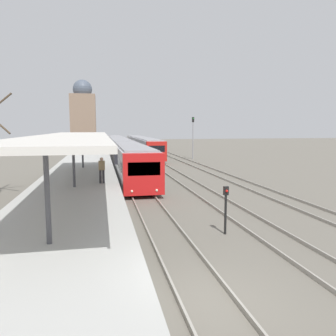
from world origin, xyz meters
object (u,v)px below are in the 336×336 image
signal_mast_far (193,133)px  signal_post_near (226,205)px  train_near (121,149)px  train_far (142,145)px  person_on_platform (102,169)px

signal_mast_far → signal_post_near: bearing=-103.6°
train_near → signal_mast_far: 10.51m
signal_mast_far → train_far: bearing=120.3°
train_far → signal_mast_far: (6.04, -10.32, 2.06)m
person_on_platform → signal_post_near: person_on_platform is taller
person_on_platform → signal_mast_far: signal_mast_far is taller
train_near → signal_post_near: (2.45, -30.95, -0.41)m
person_on_platform → signal_mast_far: (12.77, 23.63, 1.83)m
train_far → signal_mast_far: signal_mast_far is taller
train_near → signal_mast_far: bearing=7.5°
train_far → signal_mast_far: size_ratio=5.20×
train_near → signal_mast_far: (10.23, 1.34, 2.00)m
train_far → train_near: bearing=-109.8°
signal_post_near → signal_mast_far: 33.31m
train_near → signal_mast_far: size_ratio=8.00×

